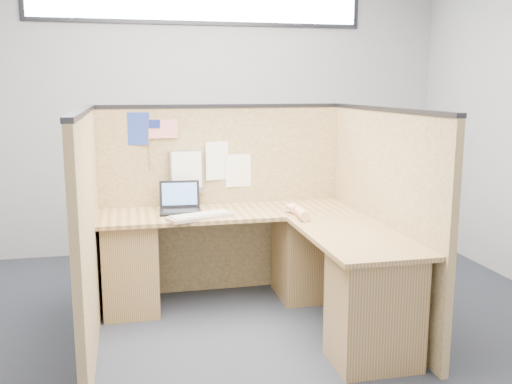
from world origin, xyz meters
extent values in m
plane|color=#21252E|center=(0.00, 0.00, 0.00)|extent=(5.00, 5.00, 0.00)
plane|color=#A9ACAF|center=(0.00, 2.25, 1.40)|extent=(5.00, 0.00, 5.00)
plane|color=#A9ACAF|center=(0.00, -2.25, 1.40)|extent=(5.00, 0.00, 5.00)
cube|color=#232328|center=(0.00, 2.24, 2.45)|extent=(3.30, 0.02, 0.38)
cube|color=white|center=(0.00, 2.22, 2.45)|extent=(3.20, 0.01, 0.30)
cube|color=brown|center=(0.00, 1.00, 0.75)|extent=(2.05, 0.05, 1.50)
cube|color=#232328|center=(0.00, 1.00, 1.51)|extent=(2.05, 0.06, 0.03)
cube|color=brown|center=(-1.00, 0.10, 0.75)|extent=(0.05, 1.80, 1.50)
cube|color=#232328|center=(-1.00, 0.10, 1.51)|extent=(0.06, 1.80, 0.03)
cube|color=brown|center=(1.00, 0.10, 0.75)|extent=(0.05, 1.80, 1.50)
cube|color=#232328|center=(1.00, 0.10, 1.51)|extent=(0.06, 1.80, 0.03)
cube|color=brown|center=(0.00, 0.68, 0.71)|extent=(1.95, 0.60, 0.03)
cube|color=brown|center=(0.68, -0.20, 0.71)|extent=(0.60, 1.15, 0.03)
cube|color=brown|center=(-0.75, 0.68, 0.35)|extent=(0.40, 0.50, 0.70)
cube|color=brown|center=(0.60, 0.68, 0.35)|extent=(0.40, 0.50, 0.70)
cube|color=brown|center=(0.68, -0.52, 0.35)|extent=(0.50, 0.40, 0.70)
cube|color=black|center=(-0.37, 0.69, 0.74)|extent=(0.32, 0.25, 0.02)
cube|color=black|center=(-0.37, 0.83, 0.85)|extent=(0.31, 0.08, 0.21)
cube|color=#3C628F|center=(-0.37, 0.82, 0.85)|extent=(0.27, 0.06, 0.17)
cube|color=gray|center=(-0.24, 0.48, 0.74)|extent=(0.51, 0.32, 0.02)
cube|color=silver|center=(-0.24, 0.48, 0.76)|extent=(0.46, 0.27, 0.01)
ellipsoid|color=silver|center=(0.46, 0.52, 0.75)|extent=(0.11, 0.08, 0.04)
ellipsoid|color=tan|center=(0.46, 0.51, 0.78)|extent=(0.09, 0.11, 0.05)
cylinder|color=tan|center=(0.46, 0.46, 0.76)|extent=(0.06, 0.05, 0.06)
cylinder|color=tan|center=(0.47, 0.32, 0.76)|extent=(0.10, 0.26, 0.08)
cube|color=#203796|center=(-0.66, 0.97, 1.35)|extent=(0.19, 0.02, 0.25)
cylinder|color=olive|center=(-0.57, 0.96, 1.22)|extent=(0.01, 0.01, 0.39)
cube|color=red|center=(-0.46, 0.96, 1.34)|extent=(0.22, 0.00, 0.14)
cube|color=navy|center=(-0.53, 0.95, 1.38)|extent=(0.09, 0.00, 0.07)
cube|color=slate|center=(-0.29, 0.94, 1.00)|extent=(0.27, 0.05, 0.34)
cube|color=white|center=(-0.29, 0.92, 1.02)|extent=(0.23, 0.01, 0.29)
cube|color=white|center=(-0.01, 0.97, 1.08)|extent=(0.24, 0.03, 0.31)
cube|color=white|center=(0.13, 0.97, 1.00)|extent=(0.21, 0.02, 0.26)
camera|label=1|loc=(-0.74, -3.52, 1.67)|focal=40.00mm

